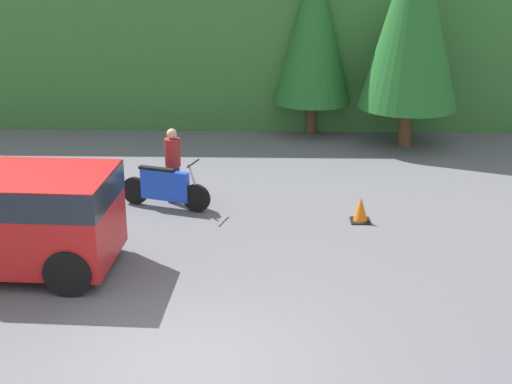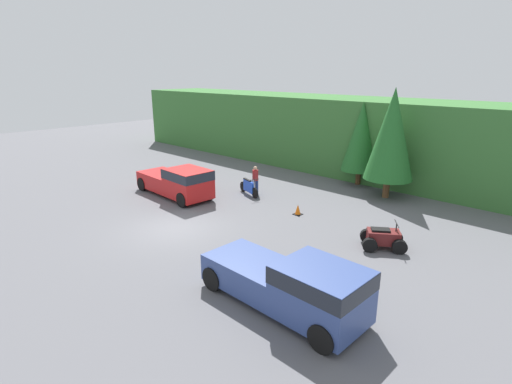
% 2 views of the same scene
% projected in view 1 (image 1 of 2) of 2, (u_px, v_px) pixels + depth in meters
% --- Properties ---
extents(ground_plane, '(80.00, 80.00, 0.00)m').
position_uv_depth(ground_plane, '(187.00, 365.00, 10.15)').
color(ground_plane, '#5B5B60').
extents(hillside_backdrop, '(44.00, 6.00, 5.34)m').
position_uv_depth(hillside_backdrop, '(240.00, 33.00, 24.30)').
color(hillside_backdrop, '#387033').
rests_on(hillside_backdrop, ground_plane).
extents(tree_left, '(2.37, 2.37, 5.39)m').
position_uv_depth(tree_left, '(314.00, 29.00, 21.16)').
color(tree_left, brown).
rests_on(tree_left, ground_plane).
extents(tree_mid_left, '(2.80, 2.80, 6.37)m').
position_uv_depth(tree_mid_left, '(413.00, 14.00, 19.59)').
color(tree_mid_left, brown).
rests_on(tree_mid_left, ground_plane).
extents(dirt_bike, '(2.09, 0.88, 1.14)m').
position_uv_depth(dirt_bike, '(165.00, 188.00, 15.91)').
color(dirt_bike, black).
rests_on(dirt_bike, ground_plane).
extents(rider_person, '(0.48, 0.48, 1.72)m').
position_uv_depth(rider_person, '(173.00, 162.00, 16.15)').
color(rider_person, navy).
rests_on(rider_person, ground_plane).
extents(traffic_cone, '(0.42, 0.42, 0.55)m').
position_uv_depth(traffic_cone, '(361.00, 210.00, 15.20)').
color(traffic_cone, black).
rests_on(traffic_cone, ground_plane).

